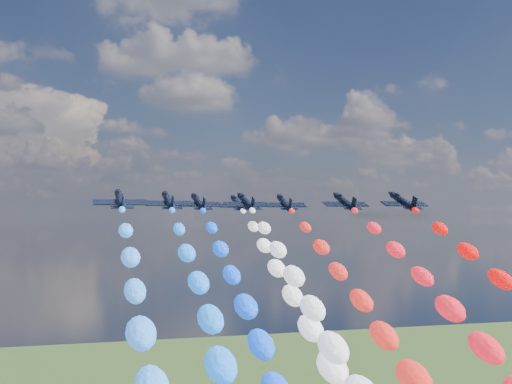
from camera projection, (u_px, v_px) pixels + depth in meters
name	position (u px, v px, depth m)	size (l,w,h in m)	color
jet_0	(120.00, 200.00, 116.89)	(9.48, 12.71, 2.80)	black
jet_1	(169.00, 201.00, 127.50)	(9.48, 12.71, 2.80)	black
jet_2	(199.00, 202.00, 139.98)	(9.48, 12.71, 2.80)	black
jet_3	(246.00, 202.00, 137.96)	(9.48, 12.71, 2.80)	black
jet_4	(238.00, 203.00, 153.60)	(9.48, 12.71, 2.80)	black
jet_5	(285.00, 203.00, 146.97)	(9.48, 12.71, 2.80)	black
jet_6	(345.00, 202.00, 137.58)	(9.48, 12.71, 2.80)	black
jet_7	(403.00, 202.00, 132.68)	(9.48, 12.71, 2.80)	black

